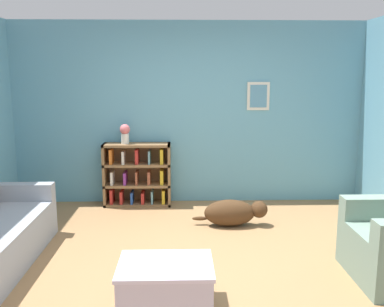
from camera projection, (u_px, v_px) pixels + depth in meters
name	position (u px, v px, depth m)	size (l,w,h in m)	color
ground_plane	(193.00, 265.00, 4.22)	(14.00, 14.00, 0.00)	#997047
wall_back	(189.00, 113.00, 6.19)	(5.60, 0.13, 2.60)	#609EB7
bookshelf	(138.00, 175.00, 6.13)	(0.95, 0.31, 0.89)	olive
coffee_table	(166.00, 284.00, 3.41)	(0.75, 0.56, 0.38)	#BCB2D1
dog	(233.00, 212.00, 5.29)	(0.94, 0.30, 0.33)	#472D19
vase	(125.00, 133.00, 5.99)	(0.14, 0.14, 0.28)	silver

